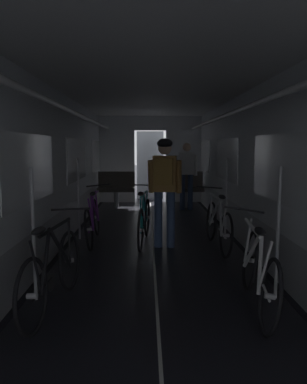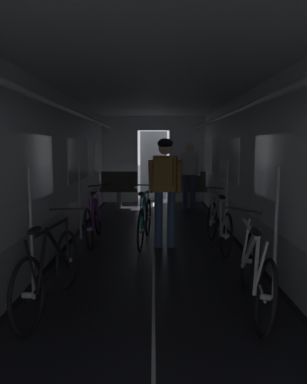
{
  "view_description": "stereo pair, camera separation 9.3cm",
  "coord_description": "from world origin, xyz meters",
  "views": [
    {
      "loc": [
        -0.1,
        -1.71,
        1.61
      ],
      "look_at": [
        0.0,
        3.83,
        0.93
      ],
      "focal_mm": 35.14,
      "sensor_mm": 36.0,
      "label": 1
    },
    {
      "loc": [
        -0.0,
        -1.71,
        1.61
      ],
      "look_at": [
        0.0,
        3.83,
        0.93
      ],
      "focal_mm": 35.14,
      "sensor_mm": 36.0,
      "label": 2
    }
  ],
  "objects": [
    {
      "name": "bicycle_black",
      "position": [
        -1.02,
        1.88,
        0.38
      ],
      "size": [
        0.44,
        1.69,
        0.94
      ],
      "color": "black",
      "rests_on": "ground"
    },
    {
      "name": "bench_seat_far_right",
      "position": [
        0.9,
        8.07,
        0.57
      ],
      "size": [
        0.98,
        0.51,
        0.95
      ],
      "color": "gray",
      "rests_on": "ground"
    },
    {
      "name": "bicycle_white",
      "position": [
        1.0,
        1.85,
        0.38
      ],
      "size": [
        0.44,
        1.69,
        0.96
      ],
      "color": "black",
      "rests_on": "ground"
    },
    {
      "name": "person_standing_near_bench",
      "position": [
        0.9,
        7.7,
        0.98
      ],
      "size": [
        0.53,
        0.23,
        1.69
      ],
      "color": "#384C75",
      "rests_on": "ground"
    },
    {
      "name": "bicycle_purple",
      "position": [
        -1.0,
        4.46,
        0.38
      ],
      "size": [
        0.44,
        1.69,
        0.95
      ],
      "color": "black",
      "rests_on": "ground"
    },
    {
      "name": "bench_seat_far_left",
      "position": [
        -0.9,
        8.07,
        0.57
      ],
      "size": [
        0.98,
        0.51,
        0.95
      ],
      "color": "gray",
      "rests_on": "ground"
    },
    {
      "name": "bicycle_silver",
      "position": [
        1.01,
        4.04,
        0.38
      ],
      "size": [
        0.44,
        1.69,
        0.95
      ],
      "color": "black",
      "rests_on": "ground"
    },
    {
      "name": "train_car_shell",
      "position": [
        -0.0,
        3.6,
        1.7
      ],
      "size": [
        3.14,
        12.34,
        2.57
      ],
      "color": "black",
      "rests_on": "ground"
    },
    {
      "name": "person_cyclist_aisle",
      "position": [
        0.18,
        4.14,
        1.07
      ],
      "size": [
        0.55,
        0.42,
        1.73
      ],
      "color": "#384C75",
      "rests_on": "ground"
    },
    {
      "name": "bicycle_teal_in_aisle",
      "position": [
        -0.15,
        4.4,
        0.38
      ],
      "size": [
        0.44,
        1.69,
        0.94
      ],
      "color": "black",
      "rests_on": "ground"
    }
  ]
}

